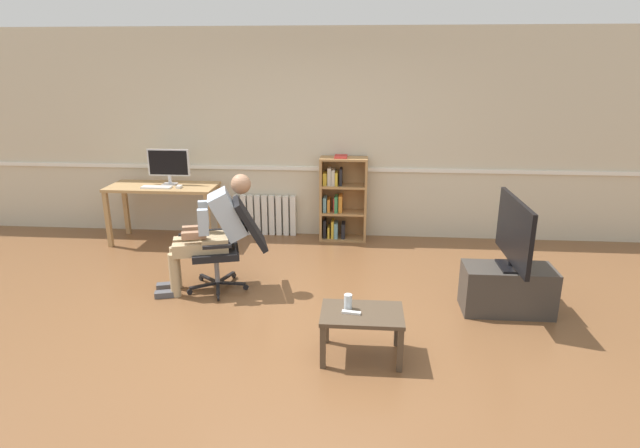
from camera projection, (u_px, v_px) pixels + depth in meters
name	position (u px, v px, depth m)	size (l,w,h in m)	color
ground_plane	(296.00, 326.00, 4.65)	(18.00, 18.00, 0.00)	brown
back_wall	(320.00, 136.00, 6.76)	(12.00, 0.13, 2.70)	beige
computer_desk	(163.00, 193.00, 6.65)	(1.38, 0.60, 0.76)	tan
imac_monitor	(169.00, 164.00, 6.61)	(0.55, 0.14, 0.46)	silver
keyboard	(157.00, 187.00, 6.49)	(0.37, 0.12, 0.02)	white
computer_mouse	(179.00, 187.00, 6.48)	(0.06, 0.10, 0.03)	white
bookshelf	(340.00, 200.00, 6.79)	(0.61, 0.29, 1.13)	#AD7F4C
radiator	(265.00, 215.00, 7.04)	(0.85, 0.08, 0.55)	white
office_chair	(231.00, 241.00, 5.29)	(0.85, 0.67, 0.95)	black
person_seated	(212.00, 230.00, 5.22)	(1.02, 0.57, 1.21)	tan
tv_stand	(507.00, 289.00, 4.86)	(0.83, 0.40, 0.45)	#3D3833
tv_screen	(514.00, 232.00, 4.69)	(0.20, 0.98, 0.65)	black
coffee_table	(362.00, 319.00, 4.08)	(0.65, 0.44, 0.39)	#4C3D2D
drinking_glass	(348.00, 302.00, 4.10)	(0.06, 0.06, 0.12)	silver
spare_remote	(351.00, 312.00, 4.04)	(0.04, 0.15, 0.02)	white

